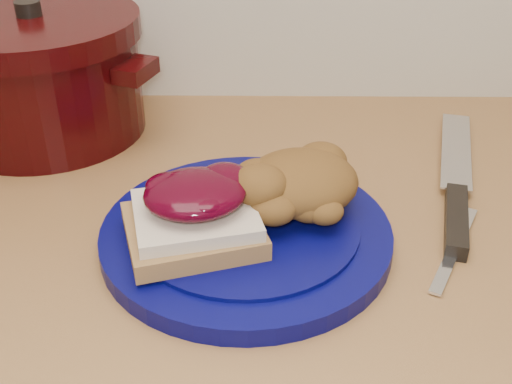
{
  "coord_description": "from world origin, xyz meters",
  "views": [
    {
      "loc": [
        0.05,
        0.88,
        1.3
      ],
      "look_at": [
        0.05,
        1.44,
        0.95
      ],
      "focal_mm": 45.0,
      "sensor_mm": 36.0,
      "label": 1
    }
  ],
  "objects_px": {
    "chef_knife": "(456,198)",
    "butter_knife": "(455,248)",
    "plate": "(246,235)",
    "dutch_oven": "(40,74)"
  },
  "relations": [
    {
      "from": "plate",
      "to": "dutch_oven",
      "type": "relative_size",
      "value": 0.85
    },
    {
      "from": "chef_knife",
      "to": "butter_knife",
      "type": "bearing_deg",
      "value": 179.68
    },
    {
      "from": "plate",
      "to": "chef_knife",
      "type": "relative_size",
      "value": 0.92
    },
    {
      "from": "plate",
      "to": "dutch_oven",
      "type": "height_order",
      "value": "dutch_oven"
    },
    {
      "from": "plate",
      "to": "butter_knife",
      "type": "relative_size",
      "value": 1.87
    },
    {
      "from": "chef_knife",
      "to": "butter_knife",
      "type": "relative_size",
      "value": 2.04
    },
    {
      "from": "plate",
      "to": "dutch_oven",
      "type": "distance_m",
      "value": 0.39
    },
    {
      "from": "plate",
      "to": "butter_knife",
      "type": "xyz_separation_m",
      "value": [
        0.21,
        -0.01,
        -0.01
      ]
    },
    {
      "from": "plate",
      "to": "chef_knife",
      "type": "distance_m",
      "value": 0.25
    },
    {
      "from": "butter_knife",
      "to": "plate",
      "type": "bearing_deg",
      "value": 114.28
    }
  ]
}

